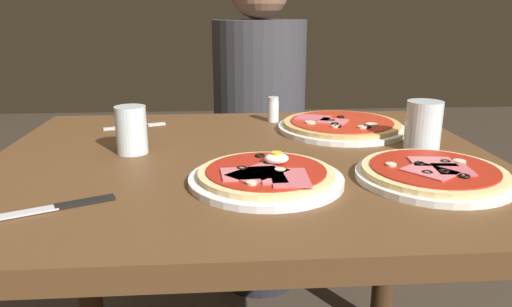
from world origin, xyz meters
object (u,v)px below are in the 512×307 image
pizza_across_left (341,126)px  diner_person (259,140)px  salt_shaker (273,109)px  pizza_foreground (266,176)px  water_glass_far (423,129)px  pizza_across_right (433,174)px  knife (59,207)px  dining_table (245,209)px  water_glass_near (132,133)px  fork (130,127)px

pizza_across_left → diner_person: (-0.17, 0.51, -0.17)m
salt_shaker → pizza_foreground: bearing=-97.5°
salt_shaker → water_glass_far: bearing=-45.5°
pizza_across_right → knife: bearing=-172.4°
salt_shaker → dining_table: bearing=-106.3°
dining_table → salt_shaker: (0.09, 0.32, 0.15)m
pizza_across_right → water_glass_near: 0.60m
pizza_across_right → pizza_across_left: bearing=101.3°
dining_table → pizza_across_left: (0.25, 0.21, 0.13)m
dining_table → diner_person: size_ratio=0.88×
knife → diner_person: size_ratio=0.16×
dining_table → water_glass_near: 0.29m
water_glass_far → dining_table: bearing=-176.5°
dining_table → diner_person: (0.09, 0.72, -0.04)m
pizza_foreground → pizza_across_right: bearing=-1.2°
pizza_across_right → fork: size_ratio=1.78×
pizza_across_left → knife: (-0.55, -0.46, -0.01)m
pizza_across_right → fork: 0.75m
pizza_across_left → knife: bearing=-140.2°
pizza_across_right → water_glass_far: size_ratio=2.57×
water_glass_far → diner_person: diner_person is taller
pizza_across_left → pizza_across_right: size_ratio=1.16×
dining_table → pizza_foreground: pizza_foreground is taller
water_glass_far → knife: 0.74m
pizza_foreground → salt_shaker: 0.49m
water_glass_near → salt_shaker: (0.33, 0.28, -0.01)m
pizza_across_right → fork: (-0.61, 0.44, -0.01)m
knife → water_glass_near: bearing=78.3°
pizza_foreground → water_glass_near: (-0.26, 0.20, 0.03)m
dining_table → pizza_foreground: size_ratio=3.83×
pizza_across_right → diner_person: 0.93m
water_glass_far → diner_person: 0.78m
knife → diner_person: diner_person is taller
salt_shaker → diner_person: diner_person is taller
pizza_across_left → pizza_across_right: (0.07, -0.37, 0.00)m
water_glass_far → diner_person: (-0.30, 0.69, -0.21)m
fork → salt_shaker: 0.38m
pizza_across_right → water_glass_far: (0.06, 0.19, 0.03)m
pizza_across_left → fork: 0.54m
dining_table → fork: bearing=135.9°
dining_table → knife: (-0.30, -0.25, 0.12)m
salt_shaker → knife: bearing=-124.3°
water_glass_near → water_glass_far: size_ratio=0.94×
pizza_foreground → pizza_across_left: size_ratio=0.86×
pizza_foreground → knife: pizza_foreground is taller
fork → knife: (-0.01, -0.53, 0.00)m
pizza_across_right → fork: bearing=144.1°
pizza_foreground → salt_shaker: salt_shaker is taller
pizza_foreground → salt_shaker: size_ratio=4.06×
pizza_across_left → pizza_across_right: same height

